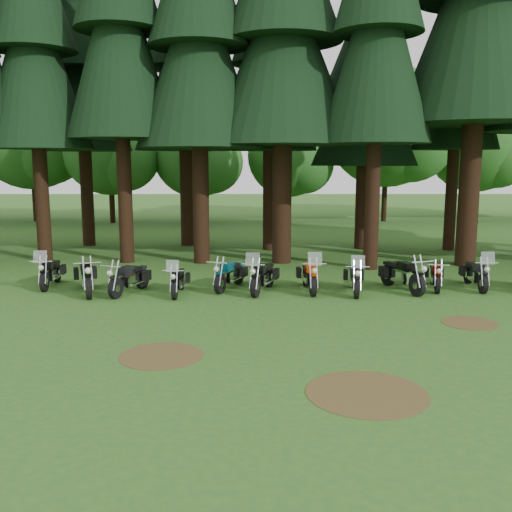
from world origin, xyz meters
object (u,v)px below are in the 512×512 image
object	(u,v)px
motorcycle_8	(402,276)
motorcycle_10	(476,275)
motorcycle_5	(263,277)
motorcycle_3	(178,281)
motorcycle_4	(230,275)
motorcycle_9	(435,276)
motorcycle_2	(130,279)
motorcycle_7	(355,279)
motorcycle_0	(51,273)
motorcycle_6	(309,276)
motorcycle_1	(86,277)

from	to	relation	value
motorcycle_8	motorcycle_10	bearing A→B (deg)	-11.40
motorcycle_5	motorcycle_3	bearing A→B (deg)	-155.35
motorcycle_4	motorcycle_10	xyz separation A→B (m)	(8.01, 0.04, 0.01)
motorcycle_9	motorcycle_4	bearing A→B (deg)	-168.12
motorcycle_3	motorcycle_2	bearing A→B (deg)	174.44
motorcycle_7	motorcycle_5	bearing A→B (deg)	-177.08
motorcycle_0	motorcycle_9	distance (m)	12.62
motorcycle_5	motorcycle_2	bearing A→B (deg)	-160.55
motorcycle_0	motorcycle_6	xyz separation A→B (m)	(8.50, -0.63, 0.02)
motorcycle_6	motorcycle_7	xyz separation A→B (m)	(1.40, -0.29, -0.02)
motorcycle_2	motorcycle_9	distance (m)	9.82
motorcycle_1	motorcycle_8	world-z (taller)	motorcycle_1
motorcycle_6	motorcycle_7	distance (m)	1.43
motorcycle_3	motorcycle_9	xyz separation A→B (m)	(8.26, 0.81, -0.00)
motorcycle_0	motorcycle_5	distance (m)	7.04
motorcycle_10	motorcycle_8	bearing A→B (deg)	-169.22
motorcycle_2	motorcycle_7	xyz separation A→B (m)	(7.08, 0.03, 0.01)
motorcycle_0	motorcycle_9	bearing A→B (deg)	-5.88
motorcycle_2	motorcycle_3	size ratio (longest dim) A/B	1.05
motorcycle_0	motorcycle_2	bearing A→B (deg)	-23.01
motorcycle_2	motorcycle_9	world-z (taller)	motorcycle_2
motorcycle_3	motorcycle_9	bearing A→B (deg)	6.65
motorcycle_1	motorcycle_5	bearing A→B (deg)	-18.02
motorcycle_0	motorcycle_10	bearing A→B (deg)	-5.51
motorcycle_0	motorcycle_3	distance (m)	4.50
motorcycle_6	motorcycle_9	distance (m)	4.14
motorcycle_6	motorcycle_10	distance (m)	5.46
motorcycle_5	motorcycle_6	xyz separation A→B (m)	(1.50, 0.15, -0.00)
motorcycle_5	motorcycle_8	world-z (taller)	motorcycle_5
motorcycle_1	motorcycle_10	xyz separation A→B (m)	(12.49, 0.67, -0.04)
motorcycle_7	motorcycle_9	world-z (taller)	motorcycle_7
motorcycle_2	motorcycle_4	size ratio (longest dim) A/B	1.00
motorcycle_0	motorcycle_5	world-z (taller)	motorcycle_5
motorcycle_0	motorcycle_5	size ratio (longest dim) A/B	0.97
motorcycle_4	motorcycle_5	xyz separation A→B (m)	(1.06, -0.47, 0.03)
motorcycle_1	motorcycle_9	size ratio (longest dim) A/B	1.17
motorcycle_0	motorcycle_6	world-z (taller)	motorcycle_6
motorcycle_2	motorcycle_6	distance (m)	5.69
motorcycle_2	motorcycle_7	distance (m)	7.08
motorcycle_2	motorcycle_4	xyz separation A→B (m)	(3.12, 0.64, 0.00)
motorcycle_1	motorcycle_5	distance (m)	5.54
motorcycle_7	motorcycle_0	bearing A→B (deg)	-179.70
motorcycle_5	motorcycle_9	world-z (taller)	motorcycle_5
motorcycle_4	motorcycle_5	size ratio (longest dim) A/B	0.92
motorcycle_4	motorcycle_9	size ratio (longest dim) A/B	1.04
motorcycle_1	motorcycle_6	world-z (taller)	motorcycle_6
motorcycle_4	motorcycle_6	size ratio (longest dim) A/B	0.91
motorcycle_8	motorcycle_1	bearing A→B (deg)	162.95
motorcycle_8	motorcycle_9	bearing A→B (deg)	-5.61
motorcycle_8	motorcycle_4	bearing A→B (deg)	158.04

